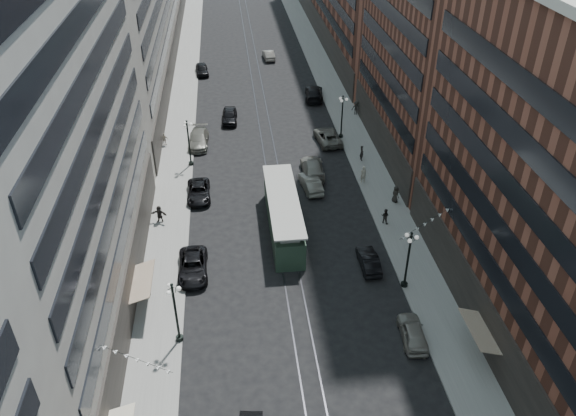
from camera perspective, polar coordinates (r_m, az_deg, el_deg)
name	(u,v)px	position (r m, az deg, el deg)	size (l,w,h in m)	color
ground	(268,142)	(69.93, -2.09, 6.74)	(220.00, 220.00, 0.00)	black
sidewalk_west	(181,112)	(79.08, -10.77, 9.53)	(4.00, 180.00, 0.15)	gray
sidewalk_east	(340,105)	(80.30, 5.29, 10.37)	(4.00, 180.00, 0.15)	gray
rail_west	(257,109)	(78.92, -3.20, 9.98)	(0.12, 180.00, 0.02)	#2D2D33
rail_east	(267,109)	(79.00, -2.17, 10.03)	(0.12, 180.00, 0.02)	#2D2D33
building_west_mid	(44,149)	(41.34, -23.52, 5.49)	(8.00, 36.00, 28.00)	#A39E91
building_east_mid	(553,184)	(41.92, 25.34, 2.24)	(8.00, 30.00, 24.00)	brown
lamppost_sw_far	(175,311)	(41.82, -11.36, -10.18)	(1.03, 1.14, 5.52)	black
lamppost_sw_mid	(189,141)	(64.11, -10.06, 6.69)	(1.03, 1.14, 5.52)	black
lamppost_se_far	(408,258)	(46.58, 12.11, -5.00)	(1.03, 1.14, 5.52)	black
lamppost_se_mid	(342,115)	(69.79, 5.51, 9.36)	(1.03, 1.14, 5.52)	black
streetcar	(283,216)	(53.04, -0.49, -0.77)	(2.84, 12.84, 3.55)	#273E2E
car_2	(193,266)	(49.10, -9.64, -5.88)	(2.47, 5.36, 1.49)	black
car_4	(413,332)	(43.81, 12.56, -12.22)	(1.73, 4.31, 1.47)	gray
pedestrian_2	(147,287)	(47.41, -14.15, -7.82)	(0.83, 0.46, 1.71)	black
car_7	(199,192)	(59.11, -9.06, 1.65)	(2.34, 5.07, 1.41)	black
car_8	(199,139)	(69.56, -9.07, 6.92)	(2.29, 5.64, 1.64)	#65645A
car_9	(202,69)	(92.31, -8.74, 13.75)	(1.88, 4.66, 1.59)	black
car_10	(369,260)	(49.63, 8.20, -5.30)	(1.47, 4.22, 1.39)	black
car_11	(328,136)	(69.60, 4.06, 7.26)	(2.61, 5.66, 1.57)	#616057
car_12	(314,93)	(82.11, 2.64, 11.62)	(2.46, 6.04, 1.75)	black
car_13	(229,116)	(75.24, -5.97, 9.30)	(1.95, 4.85, 1.65)	black
car_14	(269,55)	(98.14, -1.98, 15.28)	(1.58, 4.54, 1.50)	gray
pedestrian_5	(159,214)	(55.77, -12.94, -0.59)	(1.62, 0.46, 1.74)	black
pedestrian_6	(164,139)	(70.03, -12.44, 6.84)	(0.93, 0.42, 1.59)	#B0A492
pedestrian_7	(385,216)	(55.00, 9.84, -0.81)	(0.77, 0.42, 1.59)	black
pedestrian_8	(363,174)	(61.23, 7.65, 3.44)	(0.70, 0.46, 1.93)	#AFA591
pedestrian_9	(356,108)	(77.13, 6.93, 10.06)	(1.19, 0.49, 1.84)	black
car_extra_1	(313,168)	(62.51, 2.51, 4.12)	(2.37, 5.84, 1.69)	gray
car_extra_2	(311,183)	(59.77, 2.32, 2.56)	(1.65, 4.72, 1.55)	slate
pedestrian_extra_0	(396,194)	(58.35, 10.87, 1.39)	(0.88, 0.48, 1.80)	black
pedestrian_extra_1	(362,153)	(65.55, 7.50, 5.57)	(0.67, 0.44, 1.84)	black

